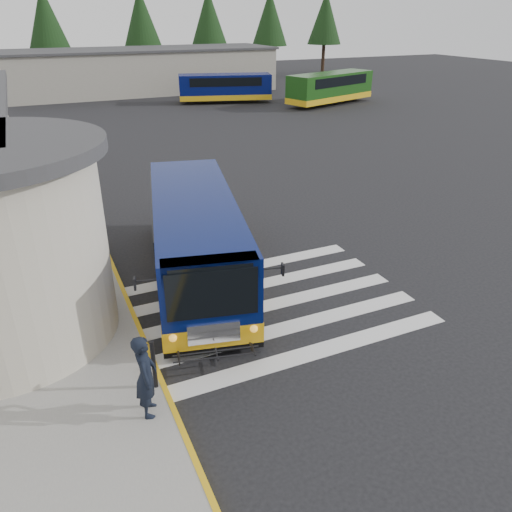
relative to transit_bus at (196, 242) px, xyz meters
name	(u,v)px	position (x,y,z in m)	size (l,w,h in m)	color
ground	(270,289)	(1.74, -1.57, -1.23)	(140.00, 140.00, 0.00)	black
curb_strip	(109,257)	(-2.31, 2.43, -1.15)	(0.12, 34.00, 0.16)	gold
crosswalk	(267,306)	(1.24, -2.37, -1.22)	(8.00, 5.35, 0.01)	silver
depot_building	(144,70)	(7.74, 40.43, 0.88)	(26.40, 8.40, 4.20)	gray
tree_line	(126,19)	(8.03, 48.43, 5.54)	(58.40, 4.40, 10.00)	black
transit_bus	(196,242)	(0.00, 0.00, 0.00)	(4.64, 9.38, 2.57)	#06114C
pedestrian_a	(146,376)	(-2.76, -5.26, -0.17)	(0.66, 0.43, 1.82)	black
pedestrian_b	(89,297)	(-3.35, -1.76, -0.14)	(0.92, 0.72, 1.89)	black
bollard	(154,364)	(-2.46, -4.57, -0.49)	(0.10, 0.10, 1.18)	black
far_bus_a	(225,87)	(12.84, 30.83, 0.14)	(8.51, 4.45, 2.12)	#060E4C
far_bus_b	(330,87)	(21.01, 26.14, 0.26)	(9.22, 5.14, 2.29)	#174412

